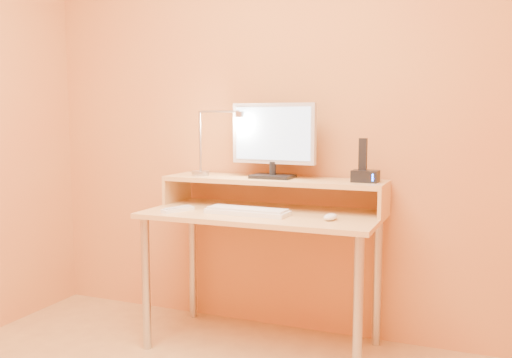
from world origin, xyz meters
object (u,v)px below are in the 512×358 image
at_px(lamp_base, 200,173).
at_px(remote_control, 178,210).
at_px(monitor_panel, 274,133).
at_px(keyboard, 247,212).
at_px(phone_dock, 365,176).
at_px(mouse, 330,217).

distance_m(lamp_base, remote_control, 0.32).
distance_m(monitor_panel, keyboard, 0.46).
relative_size(monitor_panel, lamp_base, 4.72).
height_order(monitor_panel, phone_dock, monitor_panel).
distance_m(monitor_panel, phone_dock, 0.54).
xyz_separation_m(phone_dock, mouse, (-0.11, -0.25, -0.17)).
bearing_deg(lamp_base, keyboard, -29.52).
bearing_deg(lamp_base, monitor_panel, 5.44).
xyz_separation_m(keyboard, remote_control, (-0.37, -0.06, -0.00)).
xyz_separation_m(keyboard, mouse, (0.43, -0.01, 0.01)).
bearing_deg(remote_control, phone_dock, 40.35).
xyz_separation_m(mouse, remote_control, (-0.79, -0.05, -0.01)).
bearing_deg(phone_dock, remote_control, -160.53).
xyz_separation_m(monitor_panel, lamp_base, (-0.42, -0.04, -0.23)).
xyz_separation_m(lamp_base, keyboard, (0.37, -0.21, -0.16)).
xyz_separation_m(monitor_panel, mouse, (0.38, -0.26, -0.38)).
xyz_separation_m(phone_dock, remote_control, (-0.91, -0.30, -0.18)).
xyz_separation_m(lamp_base, mouse, (0.80, -0.22, -0.16)).
bearing_deg(phone_dock, lamp_base, -176.95).
xyz_separation_m(phone_dock, keyboard, (-0.54, -0.24, -0.18)).
relative_size(monitor_panel, remote_control, 2.57).
bearing_deg(lamp_base, remote_control, -88.24).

